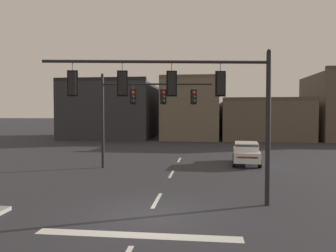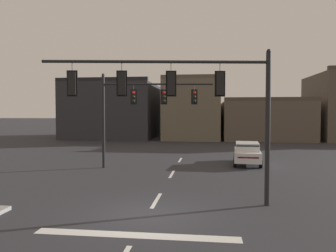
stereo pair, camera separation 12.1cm
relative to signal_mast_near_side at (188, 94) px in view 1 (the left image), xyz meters
name	(u,v)px [view 1 (the left image)]	position (x,y,z in m)	size (l,w,h in m)	color
ground_plane	(149,215)	(-1.35, -1.34, -4.49)	(400.00, 400.00, 0.00)	#2B2B30
stop_bar_paint	(137,235)	(-1.35, -3.34, -4.48)	(6.40, 0.50, 0.01)	silver
lane_centreline	(157,200)	(-1.35, 0.66, -4.48)	(0.16, 26.40, 0.01)	silver
signal_mast_near_side	(188,94)	(0.00, 0.00, 0.00)	(8.96, 1.47, 6.29)	black
signal_mast_far_side	(139,104)	(-3.78, 8.77, -0.14)	(7.47, 1.14, 6.42)	black
car_lot_nearside	(246,153)	(3.66, 11.07, -3.63)	(2.21, 4.57, 1.61)	silver
building_row	(240,113)	(5.78, 35.49, -0.73)	(54.32, 13.92, 9.52)	#2D2D33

